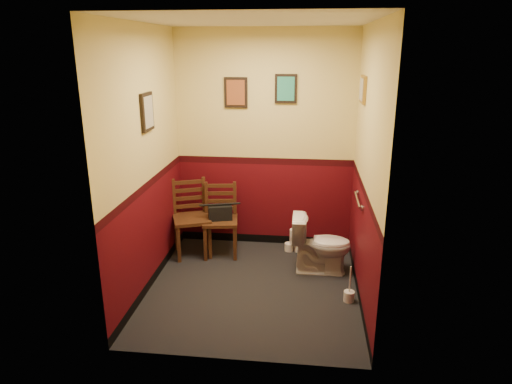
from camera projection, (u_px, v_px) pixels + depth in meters
floor at (253, 287)px, 4.91m from camera, size 2.20×2.40×0.00m
ceiling at (253, 20)px, 4.09m from camera, size 2.20×2.40×0.00m
wall_back at (265, 142)px, 5.64m from camera, size 2.20×0.00×2.70m
wall_front at (234, 206)px, 3.36m from camera, size 2.20×0.00×2.70m
wall_left at (146, 163)px, 4.62m from camera, size 0.00×2.40×2.70m
wall_right at (367, 169)px, 4.38m from camera, size 0.00×2.40×2.70m
grab_bar at (358, 200)px, 4.74m from camera, size 0.05×0.56×0.06m
framed_print_back_a at (236, 92)px, 5.47m from camera, size 0.28×0.04×0.36m
framed_print_back_b at (286, 89)px, 5.39m from camera, size 0.26×0.04×0.34m
framed_print_left at (147, 112)px, 4.56m from camera, size 0.04×0.30×0.38m
framed_print_right at (363, 89)px, 4.74m from camera, size 0.04×0.34×0.28m
toilet at (321, 245)px, 5.17m from camera, size 0.68×0.38×0.66m
toilet_brush at (349, 295)px, 4.63m from camera, size 0.11×0.11×0.39m
chair_left at (191, 218)px, 5.61m from camera, size 0.56×0.56×0.93m
chair_right at (221, 220)px, 5.61m from camera, size 0.47×0.47×0.89m
handbag at (220, 212)px, 5.54m from camera, size 0.31×0.21×0.21m
tp_stack at (294, 242)px, 5.74m from camera, size 0.23×0.14×0.30m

